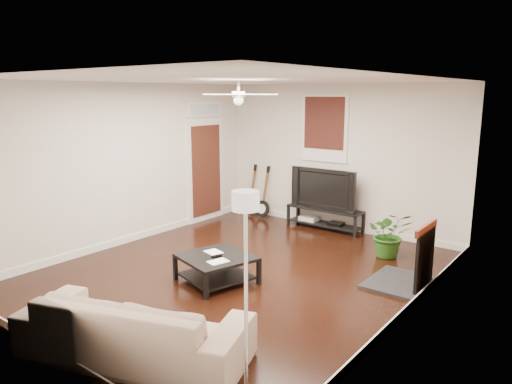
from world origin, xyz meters
TOP-DOWN VIEW (x-y plane):
  - room at (0.00, 0.00)m, footprint 5.01×6.01m
  - brick_accent at (2.49, 1.00)m, footprint 0.02×2.20m
  - fireplace at (2.20, 1.00)m, footprint 0.80×1.10m
  - window_back at (-0.30, 2.97)m, footprint 1.00×0.06m
  - door_left at (-2.46, 1.90)m, footprint 0.08×1.00m
  - tv_stand at (-0.13, 2.78)m, footprint 1.52×0.41m
  - tv at (-0.13, 2.80)m, footprint 1.36×0.18m
  - coffee_table at (-0.01, -0.50)m, footprint 1.12×1.12m
  - sofa at (0.66, -2.46)m, footprint 2.46×1.61m
  - floor_lamp at (2.01, -2.36)m, footprint 0.39×0.39m
  - potted_plant at (1.51, 1.98)m, footprint 0.90×0.86m
  - guitar_left at (-1.95, 2.75)m, footprint 0.37×0.28m
  - guitar_right at (-1.60, 2.72)m, footprint 0.35×0.25m
  - ceiling_fan at (0.00, 0.00)m, footprint 1.24×1.24m

SIDE VIEW (x-z plane):
  - coffee_table at x=-0.01m, z-range 0.00..0.38m
  - tv_stand at x=-0.13m, z-range 0.00..0.43m
  - sofa at x=0.66m, z-range 0.00..0.67m
  - potted_plant at x=1.51m, z-range 0.00..0.77m
  - fireplace at x=2.20m, z-range 0.00..0.92m
  - guitar_left at x=-1.95m, z-range 0.00..1.12m
  - guitar_right at x=-1.60m, z-range 0.00..1.12m
  - tv at x=-0.13m, z-range 0.43..1.21m
  - floor_lamp at x=2.01m, z-range 0.00..1.88m
  - door_left at x=-2.46m, z-range 0.00..2.50m
  - room at x=0.00m, z-range 0.00..2.80m
  - brick_accent at x=2.49m, z-range 0.00..2.80m
  - window_back at x=-0.30m, z-range 1.30..2.60m
  - ceiling_fan at x=0.00m, z-range 2.44..2.76m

